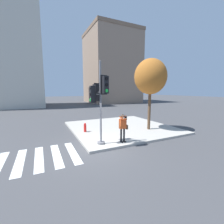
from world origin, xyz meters
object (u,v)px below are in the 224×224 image
object	(u,v)px
person_photographer	(123,125)
fire_hydrant	(85,128)
street_tree	(150,77)
traffic_signal_pole	(99,97)

from	to	relation	value
person_photographer	fire_hydrant	size ratio (longest dim) A/B	2.51
person_photographer	street_tree	world-z (taller)	street_tree
traffic_signal_pole	fire_hydrant	distance (m)	3.70
fire_hydrant	street_tree	bearing A→B (deg)	-16.39
street_tree	person_photographer	bearing A→B (deg)	-153.04
traffic_signal_pole	fire_hydrant	xyz separation A→B (m)	(-0.02, 2.84, -2.38)
street_tree	fire_hydrant	bearing A→B (deg)	163.61
person_photographer	street_tree	xyz separation A→B (m)	(3.33, 1.69, 3.06)
person_photographer	fire_hydrant	xyz separation A→B (m)	(-1.44, 3.09, -0.67)
traffic_signal_pole	fire_hydrant	world-z (taller)	traffic_signal_pole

